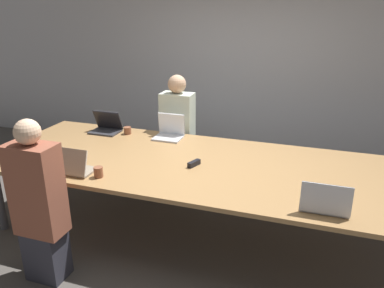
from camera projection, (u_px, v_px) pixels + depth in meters
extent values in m
plane|color=#4C4742|center=(196.00, 230.00, 3.95)|extent=(24.00, 24.00, 0.00)
cube|color=#ADADB2|center=(244.00, 66.00, 5.47)|extent=(12.00, 0.06, 2.80)
cube|color=#9E7547|center=(197.00, 164.00, 3.69)|extent=(4.26, 1.58, 0.04)
cylinder|color=#4C4C51|center=(71.00, 155.00, 4.95)|extent=(0.08, 0.08, 0.74)
cube|color=#333338|center=(105.00, 132.00, 4.55)|extent=(0.34, 0.25, 0.02)
cube|color=#333338|center=(108.00, 120.00, 4.58)|extent=(0.35, 0.11, 0.24)
cube|color=black|center=(108.00, 120.00, 4.57)|extent=(0.34, 0.10, 0.24)
cylinder|color=brown|center=(128.00, 130.00, 4.49)|extent=(0.09, 0.09, 0.08)
cube|color=#B7B7BC|center=(168.00, 138.00, 4.34)|extent=(0.32, 0.25, 0.02)
cube|color=#B7B7BC|center=(172.00, 124.00, 4.40)|extent=(0.32, 0.03, 0.26)
cube|color=silver|center=(171.00, 124.00, 4.39)|extent=(0.32, 0.03, 0.25)
cube|color=#2D2D38|center=(178.00, 168.00, 4.90)|extent=(0.32, 0.24, 0.45)
cube|color=beige|center=(178.00, 124.00, 4.69)|extent=(0.40, 0.24, 0.78)
sphere|color=tan|center=(177.00, 84.00, 4.51)|extent=(0.22, 0.22, 0.22)
cube|color=silver|center=(324.00, 207.00, 2.85)|extent=(0.35, 0.22, 0.02)
cube|color=silver|center=(326.00, 199.00, 2.71)|extent=(0.36, 0.03, 0.23)
cube|color=black|center=(326.00, 199.00, 2.72)|extent=(0.35, 0.03, 0.22)
cube|color=gray|center=(78.00, 171.00, 3.48)|extent=(0.31, 0.24, 0.02)
cube|color=gray|center=(71.00, 162.00, 3.35)|extent=(0.31, 0.09, 0.23)
cube|color=silver|center=(71.00, 162.00, 3.36)|extent=(0.31, 0.09, 0.23)
cube|color=#2D2D38|center=(47.00, 254.00, 3.21)|extent=(0.32, 0.24, 0.45)
cube|color=brown|center=(37.00, 190.00, 3.00)|extent=(0.40, 0.24, 0.78)
sphere|color=beige|center=(27.00, 132.00, 2.83)|extent=(0.20, 0.20, 0.20)
cylinder|color=brown|center=(98.00, 172.00, 3.35)|extent=(0.08, 0.08, 0.10)
cube|color=black|center=(194.00, 163.00, 3.60)|extent=(0.10, 0.16, 0.05)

